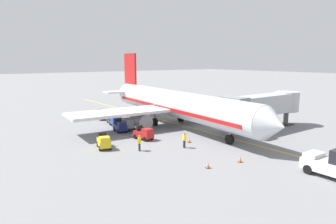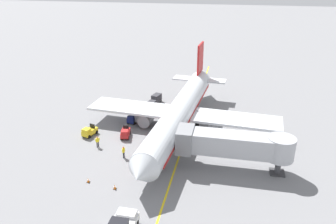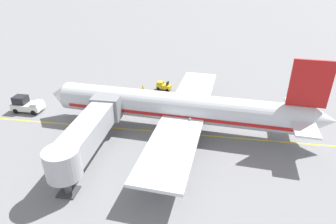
{
  "view_description": "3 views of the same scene",
  "coord_description": "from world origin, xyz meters",
  "px_view_note": "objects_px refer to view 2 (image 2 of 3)",
  "views": [
    {
      "loc": [
        27.82,
        32.09,
        9.48
      ],
      "look_at": [
        2.74,
        -1.59,
        2.29
      ],
      "focal_mm": 32.63,
      "sensor_mm": 36.0,
      "label": 1
    },
    {
      "loc": [
        -6.23,
        43.68,
        23.32
      ],
      "look_at": [
        3.15,
        -2.42,
        2.85
      ],
      "focal_mm": 35.47,
      "sensor_mm": 36.0,
      "label": 2
    },
    {
      "loc": [
        -31.95,
        -5.84,
        19.69
      ],
      "look_at": [
        -1.52,
        -1.0,
        3.84
      ],
      "focal_mm": 30.61,
      "sensor_mm": 36.0,
      "label": 3
    }
  ],
  "objects_px": {
    "ground_crew_wing_walker": "(124,151)",
    "safety_cone_nose_right": "(115,187)",
    "baggage_tug_trailing": "(89,131)",
    "ground_crew_loader": "(97,141)",
    "baggage_cart_second_in_train": "(145,110)",
    "parked_airliner": "(181,112)",
    "safety_cone_nose_left": "(88,180)",
    "jet_bridge": "(234,144)",
    "safety_cone_wing_tip": "(140,152)",
    "baggage_tug_spare": "(133,118)",
    "baggage_cart_third_in_train": "(151,105)",
    "baggage_tug_lead": "(125,133)",
    "baggage_cart_tail_end": "(157,98)",
    "baggage_cart_front": "(141,117)"
  },
  "relations": [
    {
      "from": "baggage_cart_second_in_train",
      "to": "ground_crew_loader",
      "type": "bearing_deg",
      "value": 73.88
    },
    {
      "from": "baggage_cart_second_in_train",
      "to": "ground_crew_wing_walker",
      "type": "xyz_separation_m",
      "value": [
        -0.94,
        14.29,
        0.0
      ]
    },
    {
      "from": "safety_cone_nose_right",
      "to": "baggage_cart_second_in_train",
      "type": "bearing_deg",
      "value": -84.25
    },
    {
      "from": "parked_airliner",
      "to": "jet_bridge",
      "type": "xyz_separation_m",
      "value": [
        -8.17,
        9.21,
        0.27
      ]
    },
    {
      "from": "baggage_cart_third_in_train",
      "to": "ground_crew_loader",
      "type": "xyz_separation_m",
      "value": [
        4.07,
        14.54,
        0.0
      ]
    },
    {
      "from": "jet_bridge",
      "to": "baggage_cart_second_in_train",
      "type": "height_order",
      "value": "jet_bridge"
    },
    {
      "from": "baggage_cart_second_in_train",
      "to": "ground_crew_loader",
      "type": "height_order",
      "value": "ground_crew_loader"
    },
    {
      "from": "baggage_cart_third_in_train",
      "to": "safety_cone_nose_left",
      "type": "bearing_deg",
      "value": 85.13
    },
    {
      "from": "baggage_tug_lead",
      "to": "baggage_tug_trailing",
      "type": "bearing_deg",
      "value": 6.22
    },
    {
      "from": "parked_airliner",
      "to": "baggage_tug_trailing",
      "type": "bearing_deg",
      "value": 18.81
    },
    {
      "from": "baggage_cart_third_in_train",
      "to": "safety_cone_nose_right",
      "type": "bearing_deg",
      "value": 93.96
    },
    {
      "from": "jet_bridge",
      "to": "safety_cone_wing_tip",
      "type": "distance_m",
      "value": 12.77
    },
    {
      "from": "jet_bridge",
      "to": "baggage_tug_trailing",
      "type": "height_order",
      "value": "jet_bridge"
    },
    {
      "from": "ground_crew_wing_walker",
      "to": "safety_cone_nose_right",
      "type": "height_order",
      "value": "ground_crew_wing_walker"
    },
    {
      "from": "baggage_cart_tail_end",
      "to": "safety_cone_nose_right",
      "type": "bearing_deg",
      "value": 93.13
    },
    {
      "from": "safety_cone_nose_right",
      "to": "safety_cone_wing_tip",
      "type": "relative_size",
      "value": 1.0
    },
    {
      "from": "baggage_cart_second_in_train",
      "to": "ground_crew_loader",
      "type": "xyz_separation_m",
      "value": [
        3.56,
        12.32,
        0.0
      ]
    },
    {
      "from": "baggage_tug_spare",
      "to": "baggage_cart_second_in_train",
      "type": "height_order",
      "value": "baggage_tug_spare"
    },
    {
      "from": "parked_airliner",
      "to": "safety_cone_nose_right",
      "type": "distance_m",
      "value": 17.26
    },
    {
      "from": "baggage_cart_second_in_train",
      "to": "ground_crew_wing_walker",
      "type": "distance_m",
      "value": 14.32
    },
    {
      "from": "baggage_cart_front",
      "to": "baggage_cart_third_in_train",
      "type": "xyz_separation_m",
      "value": [
        -0.3,
        -5.43,
        0.0
      ]
    },
    {
      "from": "jet_bridge",
      "to": "safety_cone_nose_left",
      "type": "relative_size",
      "value": 24.17
    },
    {
      "from": "baggage_cart_third_in_train",
      "to": "safety_cone_nose_left",
      "type": "distance_m",
      "value": 22.74
    },
    {
      "from": "baggage_tug_lead",
      "to": "baggage_tug_spare",
      "type": "relative_size",
      "value": 1.0
    },
    {
      "from": "parked_airliner",
      "to": "safety_cone_nose_left",
      "type": "relative_size",
      "value": 63.31
    },
    {
      "from": "safety_cone_nose_right",
      "to": "ground_crew_wing_walker",
      "type": "bearing_deg",
      "value": -80.15
    },
    {
      "from": "baggage_tug_spare",
      "to": "safety_cone_wing_tip",
      "type": "distance_m",
      "value": 10.29
    },
    {
      "from": "safety_cone_nose_right",
      "to": "jet_bridge",
      "type": "bearing_deg",
      "value": -151.47
    },
    {
      "from": "safety_cone_nose_left",
      "to": "safety_cone_wing_tip",
      "type": "relative_size",
      "value": 1.0
    },
    {
      "from": "jet_bridge",
      "to": "baggage_tug_trailing",
      "type": "bearing_deg",
      "value": -12.49
    },
    {
      "from": "ground_crew_loader",
      "to": "baggage_cart_front",
      "type": "bearing_deg",
      "value": -112.46
    },
    {
      "from": "jet_bridge",
      "to": "baggage_tug_lead",
      "type": "height_order",
      "value": "jet_bridge"
    },
    {
      "from": "baggage_tug_lead",
      "to": "baggage_cart_tail_end",
      "type": "distance_m",
      "value": 14.67
    },
    {
      "from": "baggage_tug_lead",
      "to": "baggage_tug_spare",
      "type": "bearing_deg",
      "value": -85.71
    },
    {
      "from": "parked_airliner",
      "to": "baggage_tug_spare",
      "type": "bearing_deg",
      "value": -9.55
    },
    {
      "from": "baggage_tug_trailing",
      "to": "ground_crew_loader",
      "type": "height_order",
      "value": "ground_crew_loader"
    },
    {
      "from": "baggage_cart_third_in_train",
      "to": "safety_cone_wing_tip",
      "type": "height_order",
      "value": "baggage_cart_third_in_train"
    },
    {
      "from": "jet_bridge",
      "to": "baggage_tug_lead",
      "type": "xyz_separation_m",
      "value": [
        15.85,
        -5.32,
        -2.74
      ]
    },
    {
      "from": "parked_airliner",
      "to": "safety_cone_wing_tip",
      "type": "relative_size",
      "value": 63.31
    },
    {
      "from": "jet_bridge",
      "to": "safety_cone_nose_left",
      "type": "distance_m",
      "value": 18.08
    },
    {
      "from": "baggage_cart_second_in_train",
      "to": "baggage_cart_tail_end",
      "type": "height_order",
      "value": "same"
    },
    {
      "from": "ground_crew_loader",
      "to": "baggage_cart_tail_end",
      "type": "bearing_deg",
      "value": -102.94
    },
    {
      "from": "baggage_tug_lead",
      "to": "ground_crew_wing_walker",
      "type": "relative_size",
      "value": 1.58
    },
    {
      "from": "baggage_cart_second_in_train",
      "to": "safety_cone_wing_tip",
      "type": "relative_size",
      "value": 5.05
    },
    {
      "from": "baggage_tug_lead",
      "to": "safety_cone_nose_right",
      "type": "xyz_separation_m",
      "value": [
        -2.8,
        12.42,
        -0.42
      ]
    },
    {
      "from": "parked_airliner",
      "to": "ground_crew_loader",
      "type": "xyz_separation_m",
      "value": [
        10.56,
        7.56,
        -2.23
      ]
    },
    {
      "from": "baggage_cart_front",
      "to": "safety_cone_wing_tip",
      "type": "relative_size",
      "value": 5.05
    },
    {
      "from": "jet_bridge",
      "to": "ground_crew_loader",
      "type": "distance_m",
      "value": 18.96
    },
    {
      "from": "ground_crew_wing_walker",
      "to": "safety_cone_wing_tip",
      "type": "xyz_separation_m",
      "value": [
        -1.9,
        -1.39,
        -0.66
      ]
    },
    {
      "from": "jet_bridge",
      "to": "safety_cone_nose_right",
      "type": "relative_size",
      "value": 24.17
    }
  ]
}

